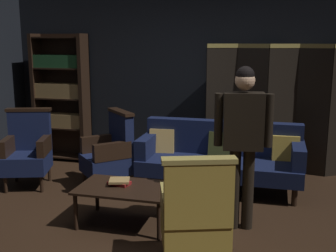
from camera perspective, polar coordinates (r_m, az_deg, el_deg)
The scene contains 12 objects.
ground_plane at distance 4.55m, azimuth -2.59°, elevation -13.80°, with size 10.00×10.00×0.00m, color black.
back_wall at distance 6.52m, azimuth 3.66°, elevation 6.72°, with size 7.20×0.10×2.80m, color black.
folding_screen at distance 6.32m, azimuth 15.11°, elevation 2.40°, with size 2.15×0.43×1.90m.
bookshelf at distance 7.04m, azimuth -14.28°, elevation 4.06°, with size 0.90×0.32×2.05m.
velvet_couch at distance 5.63m, azimuth 7.12°, elevation -3.94°, with size 2.12×0.78×0.88m.
coffee_table at distance 4.55m, azimuth -5.84°, elevation -8.75°, with size 1.00×0.64×0.42m.
armchair_gilt_accent at distance 3.67m, azimuth 3.75°, elevation -11.90°, with size 0.73×0.73×1.04m.
armchair_wing_left at distance 5.63m, azimuth -7.86°, elevation -3.57°, with size 0.82×0.82×1.04m.
armchair_wing_right at distance 5.99m, azimuth -18.48°, elevation -3.15°, with size 0.73×0.72×1.04m.
standing_figure at distance 4.33m, azimuth 10.15°, elevation -0.96°, with size 0.59×0.26×1.70m.
book_red_leather at distance 4.60m, azimuth -6.61°, elevation -7.70°, with size 0.23×0.14×0.03m, color maroon.
book_tan_leather at distance 4.60m, azimuth -6.62°, elevation -7.35°, with size 0.21×0.19×0.03m, color #9E7A47.
Camera 1 is at (1.22, -3.93, 1.95)m, focal length 44.93 mm.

